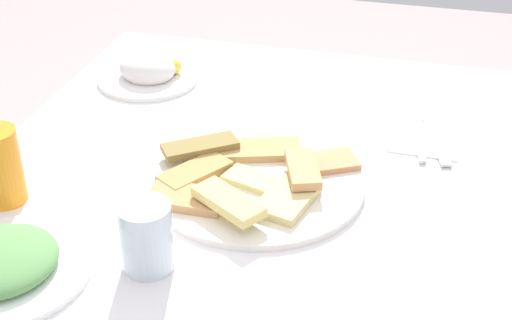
% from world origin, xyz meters
% --- Properties ---
extents(dining_table, '(1.01, 0.90, 0.75)m').
position_xyz_m(dining_table, '(0.00, 0.00, 0.67)').
color(dining_table, white).
rests_on(dining_table, ground_plane).
extents(pide_platter, '(0.34, 0.35, 0.04)m').
position_xyz_m(pide_platter, '(0.05, 0.01, 0.77)').
color(pide_platter, white).
rests_on(pide_platter, dining_table).
extents(salad_plate_greens, '(0.20, 0.20, 0.06)m').
position_xyz_m(salad_plate_greens, '(-0.27, -0.30, 0.77)').
color(salad_plate_greens, white).
rests_on(salad_plate_greens, dining_table).
extents(salad_plate_rice, '(0.24, 0.24, 0.04)m').
position_xyz_m(salad_plate_rice, '(0.34, -0.26, 0.77)').
color(salad_plate_rice, white).
rests_on(salad_plate_rice, dining_table).
extents(soda_can, '(0.09, 0.09, 0.12)m').
position_xyz_m(soda_can, '(0.18, -0.35, 0.81)').
color(soda_can, orange).
rests_on(soda_can, dining_table).
extents(drinking_glass, '(0.07, 0.07, 0.10)m').
position_xyz_m(drinking_glass, '(0.28, -0.08, 0.80)').
color(drinking_glass, silver).
rests_on(drinking_glass, dining_table).
extents(paper_napkin, '(0.12, 0.12, 0.00)m').
position_xyz_m(paper_napkin, '(-0.17, 0.27, 0.76)').
color(paper_napkin, white).
rests_on(paper_napkin, dining_table).
extents(fork, '(0.17, 0.05, 0.00)m').
position_xyz_m(fork, '(-0.17, 0.25, 0.76)').
color(fork, silver).
rests_on(fork, paper_napkin).
extents(spoon, '(0.18, 0.06, 0.00)m').
position_xyz_m(spoon, '(-0.17, 0.28, 0.76)').
color(spoon, silver).
rests_on(spoon, paper_napkin).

